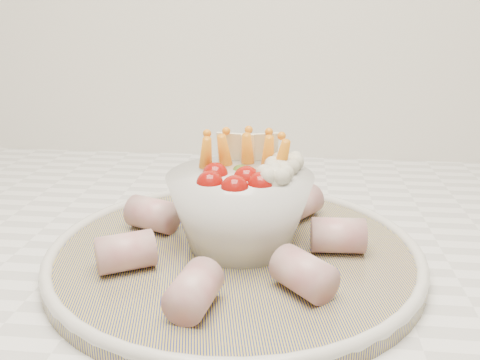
# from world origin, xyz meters

# --- Properties ---
(serving_platter) EXTENTS (0.44, 0.44, 0.02)m
(serving_platter) POSITION_xyz_m (-0.16, 1.36, 0.93)
(serving_platter) COLOR navy
(serving_platter) RESTS_ON kitchen_counter
(veggie_bowl) EXTENTS (0.15, 0.15, 0.11)m
(veggie_bowl) POSITION_xyz_m (-0.16, 1.36, 0.98)
(veggie_bowl) COLOR silver
(veggie_bowl) RESTS_ON serving_platter
(cured_meat_rolls) EXTENTS (0.26, 0.29, 0.04)m
(cured_meat_rolls) POSITION_xyz_m (-0.16, 1.36, 0.95)
(cured_meat_rolls) COLOR #AF5057
(cured_meat_rolls) RESTS_ON serving_platter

